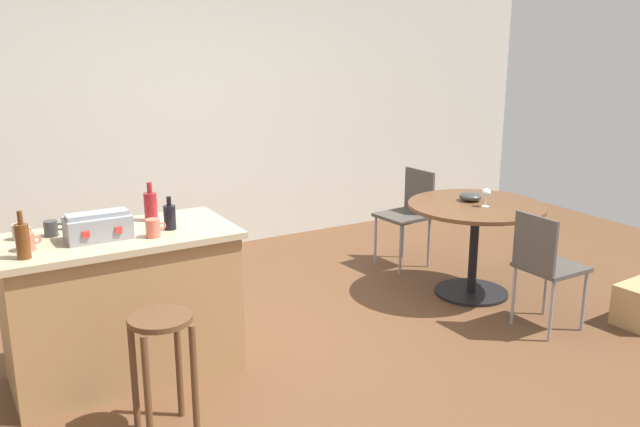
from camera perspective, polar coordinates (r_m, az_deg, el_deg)
The scene contains 17 objects.
ground_plane at distance 4.72m, azimuth 0.74°, elevation -11.01°, with size 8.80×8.80×0.00m, color brown.
back_wall at distance 6.59m, azimuth -10.79°, elevation 8.43°, with size 8.00×0.10×2.70m, color beige.
kitchen_island at distance 4.38m, azimuth -16.15°, elevation -7.28°, with size 1.38×0.72×0.90m.
wooden_stool at distance 3.68m, azimuth -13.02°, elevation -10.96°, with size 0.33×0.33×0.67m.
dining_table at distance 5.57m, azimuth 12.79°, elevation -0.96°, with size 1.07×1.07×0.75m.
folding_chair_near at distance 5.04m, azimuth 18.22°, elevation -3.87°, with size 0.41×0.41×0.86m.
folding_chair_far at distance 6.20m, azimuth 7.41°, elevation 0.32°, with size 0.43×0.43×0.87m.
toolbox at distance 4.15m, azimuth -18.00°, elevation -1.03°, with size 0.36×0.21×0.16m.
bottle_0 at distance 3.93m, azimuth -23.52°, elevation -2.05°, with size 0.07×0.07×0.26m.
bottle_1 at distance 4.46m, azimuth -13.92°, elevation 0.62°, with size 0.08×0.08×0.25m.
bottle_2 at distance 4.24m, azimuth -12.40°, elevation -0.26°, with size 0.07×0.07×0.20m.
cup_0 at distance 4.31m, azimuth -23.76°, elevation -1.40°, with size 0.11×0.07×0.09m.
cup_1 at distance 4.10m, azimuth -13.72°, elevation -1.19°, with size 0.12×0.08×0.11m.
cup_2 at distance 4.31m, azimuth -21.48°, elevation -1.17°, with size 0.12×0.08×0.09m.
cup_3 at distance 4.08m, azimuth -23.25°, elevation -2.19°, with size 0.13×0.09×0.10m.
wine_glass at distance 5.43m, azimuth 13.67°, elevation 1.65°, with size 0.07×0.07×0.14m.
serving_bowl at distance 5.61m, azimuth 12.42°, elevation 1.39°, with size 0.18×0.18×0.07m, color #383838.
Camera 1 is at (-2.20, -3.64, 2.07)m, focal length 38.43 mm.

